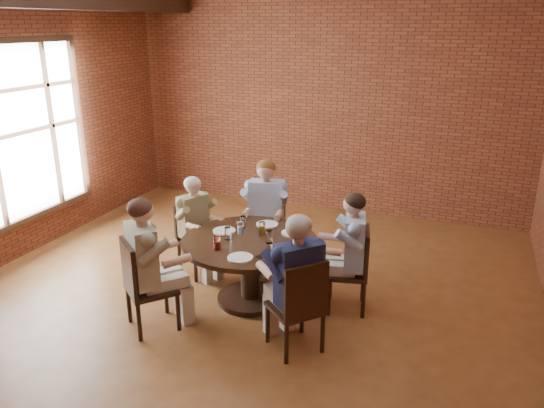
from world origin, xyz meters
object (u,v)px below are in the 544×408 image
(diner_e, at_px, (295,283))
(smartphone, at_px, (263,255))
(chair_d, at_px, (142,283))
(dining_table, at_px, (250,258))
(diner_b, at_px, (266,214))
(diner_a, at_px, (348,253))
(chair_c, at_px, (193,236))
(chair_e, at_px, (300,304))
(chair_b, at_px, (267,224))
(diner_d, at_px, (150,265))
(diner_c, at_px, (197,227))
(chair_a, at_px, (355,267))

(diner_e, distance_m, smartphone, 0.58)
(chair_d, xyz_separation_m, diner_e, (1.55, 0.23, 0.17))
(dining_table, xyz_separation_m, diner_b, (-0.19, 0.95, 0.16))
(chair_d, bearing_deg, diner_e, -130.75)
(dining_table, height_order, diner_a, diner_a)
(chair_c, bearing_deg, dining_table, -90.00)
(dining_table, bearing_deg, chair_e, -42.23)
(chair_b, height_order, diner_e, diner_e)
(smartphone, bearing_deg, dining_table, 149.04)
(diner_d, xyz_separation_m, chair_e, (1.55, 0.10, -0.18))
(diner_c, distance_m, diner_d, 1.26)
(diner_c, relative_size, chair_e, 1.30)
(chair_b, bearing_deg, diner_a, -44.19)
(chair_a, bearing_deg, diner_c, -106.76)
(smartphone, bearing_deg, diner_e, -17.93)
(chair_a, bearing_deg, diner_e, -34.15)
(chair_d, distance_m, chair_e, 1.62)
(dining_table, xyz_separation_m, chair_e, (0.82, -0.75, -0.01))
(chair_c, distance_m, chair_e, 2.13)
(dining_table, height_order, diner_b, diner_b)
(diner_b, relative_size, smartphone, 9.62)
(chair_b, height_order, diner_b, diner_b)
(chair_d, distance_m, diner_e, 1.57)
(chair_c, xyz_separation_m, diner_c, (0.07, -0.03, 0.14))
(dining_table, distance_m, smartphone, 0.50)
(chair_c, bearing_deg, diner_d, -145.60)
(chair_a, xyz_separation_m, diner_b, (-1.32, 0.71, 0.19))
(chair_d, xyz_separation_m, chair_e, (1.61, 0.17, -0.01))
(diner_a, xyz_separation_m, chair_c, (-2.00, 0.21, -0.18))
(diner_a, distance_m, diner_d, 2.07)
(chair_b, distance_m, chair_c, 0.96)
(chair_b, xyz_separation_m, chair_c, (-0.74, -0.61, -0.03))
(dining_table, height_order, chair_d, chair_d)
(diner_a, bearing_deg, diner_b, -132.62)
(dining_table, bearing_deg, chair_a, 12.26)
(chair_a, bearing_deg, diner_b, -130.41)
(chair_a, bearing_deg, diner_a, -90.00)
(diner_a, height_order, diner_b, diner_b)
(chair_a, height_order, smartphone, chair_a)
(diner_a, height_order, smartphone, diner_a)
(chair_d, bearing_deg, diner_c, -45.32)
(chair_b, bearing_deg, smartphone, -81.39)
(diner_c, distance_m, chair_e, 2.06)
(chair_b, distance_m, chair_d, 2.04)
(chair_c, xyz_separation_m, diner_e, (1.70, -1.12, 0.20))
(dining_table, bearing_deg, diner_a, 12.26)
(diner_a, height_order, chair_e, diner_a)
(diner_a, xyz_separation_m, diner_b, (-1.23, 0.72, 0.03))
(dining_table, relative_size, diner_a, 1.13)
(diner_c, height_order, chair_e, diner_c)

